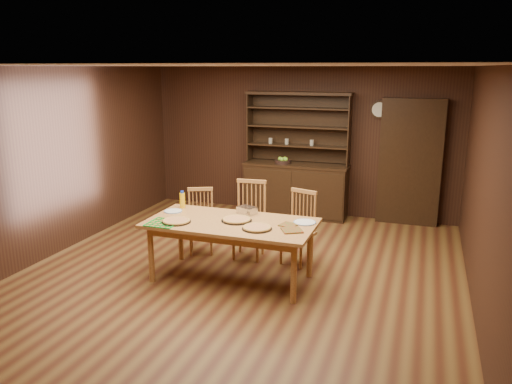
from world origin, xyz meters
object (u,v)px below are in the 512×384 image
at_px(chair_left, 201,219).
at_px(chair_center, 250,216).
at_px(dining_table, 231,227).
at_px(juice_bottle, 182,200).
at_px(chair_right, 300,225).
at_px(china_hutch, 296,183).

bearing_deg(chair_left, chair_center, -18.63).
bearing_deg(chair_left, dining_table, -68.77).
relative_size(dining_table, chair_center, 1.91).
height_order(chair_left, juice_bottle, juice_bottle).
bearing_deg(juice_bottle, chair_center, 31.28).
bearing_deg(chair_left, chair_right, -21.59).
height_order(dining_table, chair_left, chair_left).
bearing_deg(china_hutch, chair_left, -110.67).
relative_size(china_hutch, chair_right, 2.19).
relative_size(china_hutch, chair_left, 2.36).
distance_m(china_hutch, juice_bottle, 2.77).
xyz_separation_m(dining_table, chair_left, (-0.78, 0.78, -0.19)).
distance_m(dining_table, juice_bottle, 0.93).
bearing_deg(china_hutch, chair_center, -92.89).
distance_m(chair_left, chair_right, 1.44).
bearing_deg(dining_table, chair_right, 51.50).
bearing_deg(dining_table, china_hutch, 88.98).
xyz_separation_m(chair_center, chair_right, (0.72, -0.01, -0.04)).
distance_m(chair_center, juice_bottle, 0.96).
height_order(dining_table, chair_right, chair_right).
bearing_deg(chair_left, china_hutch, 45.58).
xyz_separation_m(china_hutch, dining_table, (-0.05, -2.97, 0.08)).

